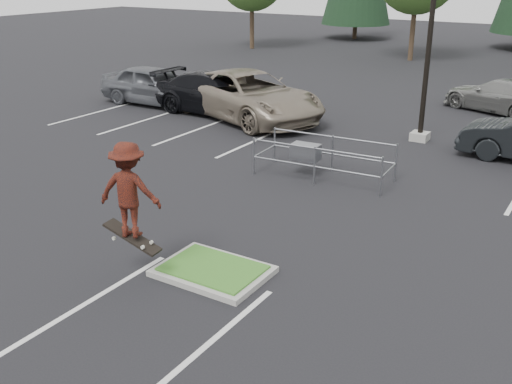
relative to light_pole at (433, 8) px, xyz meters
The scene contains 10 objects.
ground 12.85m from the light_pole, 92.39° to the right, with size 120.00×120.00×0.00m, color black.
grass_median 12.82m from the light_pole, 92.39° to the right, with size 2.20×1.60×0.16m.
stall_lines 7.74m from the light_pole, 107.24° to the right, with size 22.62×17.60×0.01m.
light_pole is the anchor object (origin of this frame).
cart_corral 6.89m from the light_pole, 106.74° to the right, with size 4.06×1.67×1.13m.
skateboarder 13.38m from the light_pole, 97.45° to the right, with size 1.38×1.06×2.18m.
car_l_tan 7.88m from the light_pole, behind, with size 3.20×6.94×1.93m, color gray.
car_l_black 9.29m from the light_pole, behind, with size 2.38×5.87×1.70m, color black.
car_l_grey 12.57m from the light_pole, behind, with size 2.04×5.07×1.73m, color #54565C.
car_far_silver 7.37m from the light_pole, 75.34° to the left, with size 2.00×4.91×1.43m, color gray.
Camera 1 is at (6.48, -8.74, 5.94)m, focal length 42.00 mm.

